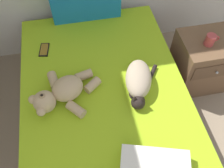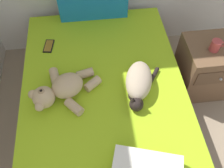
# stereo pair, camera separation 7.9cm
# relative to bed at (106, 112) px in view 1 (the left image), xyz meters

# --- Properties ---
(bed) EXTENTS (1.27, 1.98, 0.50)m
(bed) POSITION_rel_bed_xyz_m (0.00, 0.00, 0.00)
(bed) COLOR brown
(bed) RESTS_ON ground_plane
(cat) EXTENTS (0.33, 0.42, 0.15)m
(cat) POSITION_rel_bed_xyz_m (0.25, 0.03, 0.32)
(cat) COLOR tan
(cat) RESTS_ON bed
(teddy_bear) EXTENTS (0.52, 0.43, 0.17)m
(teddy_bear) POSITION_rel_bed_xyz_m (-0.30, 0.04, 0.32)
(teddy_bear) COLOR tan
(teddy_bear) RESTS_ON bed
(cell_phone) EXTENTS (0.10, 0.16, 0.01)m
(cell_phone) POSITION_rel_bed_xyz_m (-0.42, 0.55, 0.26)
(cell_phone) COLOR black
(cell_phone) RESTS_ON bed
(nightstand) EXTENTS (0.49, 0.44, 0.55)m
(nightstand) POSITION_rel_bed_xyz_m (0.97, 0.33, 0.03)
(nightstand) COLOR brown
(nightstand) RESTS_ON ground_plane
(mug) EXTENTS (0.12, 0.08, 0.09)m
(mug) POSITION_rel_bed_xyz_m (0.92, 0.30, 0.36)
(mug) COLOR #B23F3F
(mug) RESTS_ON nightstand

